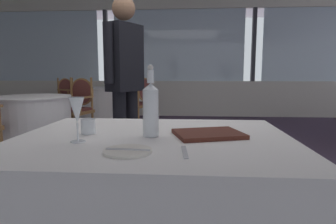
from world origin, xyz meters
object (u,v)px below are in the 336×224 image
(water_bottle, at_px, (151,108))
(water_tumbler, at_px, (88,126))
(side_plate, at_px, (128,151))
(dining_chair_1_1, at_px, (78,103))
(dining_chair_2_0, at_px, (69,95))
(diner_person_1, at_px, (125,76))
(dining_chair_2_1, at_px, (140,99))
(wine_glass, at_px, (77,111))
(menu_book, at_px, (208,134))

(water_bottle, xyz_separation_m, water_tumbler, (-0.32, 0.04, -0.10))
(side_plate, bearing_deg, water_tumbler, 129.59)
(water_bottle, relative_size, dining_chair_1_1, 0.35)
(dining_chair_2_0, bearing_deg, dining_chair_1_1, -37.95)
(side_plate, distance_m, diner_person_1, 1.83)
(dining_chair_1_1, relative_size, dining_chair_2_1, 1.01)
(side_plate, height_order, diner_person_1, diner_person_1)
(diner_person_1, bearing_deg, wine_glass, -55.93)
(wine_glass, distance_m, dining_chair_1_1, 3.58)
(wine_glass, bearing_deg, side_plate, -30.47)
(side_plate, distance_m, dining_chair_1_1, 3.81)
(water_tumbler, bearing_deg, dining_chair_2_1, 96.28)
(menu_book, bearing_deg, side_plate, -152.84)
(water_tumbler, relative_size, diner_person_1, 0.04)
(dining_chair_1_1, distance_m, dining_chair_2_0, 1.98)
(side_plate, height_order, water_tumbler, water_tumbler)
(diner_person_1, bearing_deg, water_tumbler, -55.92)
(dining_chair_2_0, xyz_separation_m, diner_person_1, (2.06, -3.48, 0.46))
(dining_chair_2_1, height_order, diner_person_1, diner_person_1)
(water_bottle, bearing_deg, dining_chair_2_1, 100.56)
(side_plate, bearing_deg, diner_person_1, 102.82)
(dining_chair_1_1, distance_m, diner_person_1, 2.12)
(menu_book, height_order, diner_person_1, diner_person_1)
(water_bottle, height_order, wine_glass, water_bottle)
(side_plate, distance_m, dining_chair_2_1, 4.47)
(wine_glass, relative_size, dining_chair_1_1, 0.20)
(wine_glass, distance_m, dining_chair_2_0, 5.56)
(water_bottle, height_order, menu_book, water_bottle)
(wine_glass, relative_size, diner_person_1, 0.11)
(wine_glass, xyz_separation_m, diner_person_1, (-0.15, 1.61, 0.14))
(water_tumbler, distance_m, dining_chair_2_1, 4.12)
(side_plate, distance_m, menu_book, 0.45)
(dining_chair_2_1, distance_m, diner_person_1, 2.71)
(dining_chair_1_1, bearing_deg, dining_chair_2_0, -136.89)
(dining_chair_1_1, distance_m, dining_chair_2_1, 1.27)
(wine_glass, relative_size, dining_chair_2_0, 0.21)
(water_tumbler, height_order, dining_chair_2_1, dining_chair_2_1)
(water_tumbler, relative_size, dining_chair_2_0, 0.08)
(menu_book, distance_m, diner_person_1, 1.64)
(dining_chair_2_0, height_order, dining_chair_2_1, dining_chair_2_1)
(water_bottle, relative_size, dining_chair_2_0, 0.36)
(water_tumbler, bearing_deg, dining_chair_1_1, 112.55)
(side_plate, bearing_deg, dining_chair_2_1, 99.25)
(water_tumbler, distance_m, dining_chair_1_1, 3.41)
(dining_chair_2_1, bearing_deg, dining_chair_2_0, 0.00)
(dining_chair_2_0, bearing_deg, side_plate, -39.41)
(menu_book, relative_size, dining_chair_1_1, 0.32)
(menu_book, bearing_deg, dining_chair_2_0, 102.86)
(side_plate, bearing_deg, menu_book, 43.80)
(wine_glass, distance_m, water_tumbler, 0.20)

